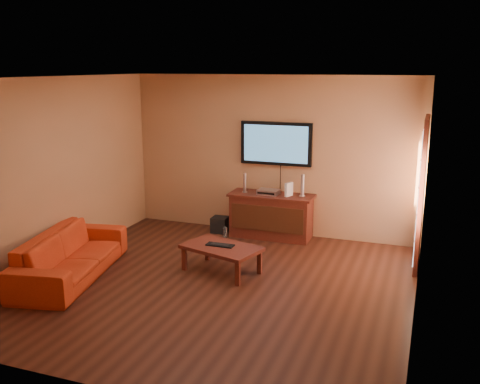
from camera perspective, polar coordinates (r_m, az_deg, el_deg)
The scene contains 14 objects.
ground_plane at distance 7.21m, azimuth -2.52°, elevation -9.91°, with size 5.00×5.00×0.00m, color black.
room_walls at distance 7.30m, azimuth -0.77°, elevation 4.22°, with size 5.00×5.00×5.00m.
french_door at distance 8.01m, azimuth 18.77°, elevation -0.32°, with size 0.07×1.02×2.22m.
media_console at distance 9.04m, azimuth 3.34°, elevation -2.52°, with size 1.42×0.54×0.75m.
television at distance 9.00m, azimuth 3.87°, elevation 5.18°, with size 1.23×0.08×0.72m.
coffee_table at distance 7.53m, azimuth -1.99°, elevation -6.14°, with size 1.19×0.90×0.38m.
sofa at distance 7.71m, azimuth -17.65°, elevation -5.67°, with size 2.13×0.62×0.83m, color red.
speaker_left at distance 9.03m, azimuth 0.51°, elevation 0.91°, with size 0.09×0.09×0.33m.
speaker_right at distance 8.81m, azimuth 6.68°, elevation 0.61°, with size 0.10×0.10×0.37m.
av_receiver at distance 8.94m, azimuth 3.05°, elevation 0.01°, with size 0.35×0.25×0.08m, color silver.
game_console at distance 8.82m, azimuth 5.23°, elevation 0.28°, with size 0.05×0.16×0.23m, color white.
subwoofer at distance 9.36m, azimuth -2.16°, elevation -3.49°, with size 0.27×0.27×0.27m, color black.
bottle at distance 9.02m, azimuth -1.61°, elevation -4.37°, with size 0.07×0.07×0.22m.
keyboard at distance 7.54m, azimuth -2.14°, elevation -5.66°, with size 0.39×0.15×0.02m.
Camera 1 is at (2.56, -6.11, 2.85)m, focal length 40.00 mm.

